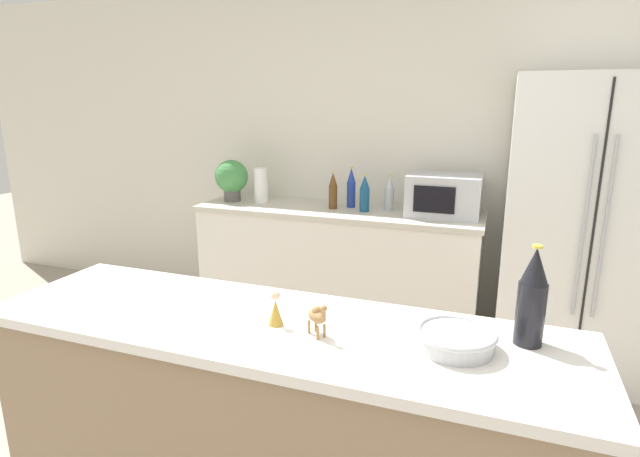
{
  "coord_description": "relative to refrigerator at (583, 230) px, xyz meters",
  "views": [
    {
      "loc": [
        0.79,
        -0.98,
        1.67
      ],
      "look_at": [
        -0.09,
        1.39,
        1.03
      ],
      "focal_mm": 28.0,
      "sensor_mm": 36.0,
      "label": 1
    }
  ],
  "objects": [
    {
      "name": "wall_back",
      "position": [
        -1.27,
        0.39,
        0.36
      ],
      "size": [
        8.0,
        0.06,
        2.55
      ],
      "color": "silver",
      "rests_on": "ground_plane"
    },
    {
      "name": "back_counter",
      "position": [
        -1.6,
        0.06,
        -0.45
      ],
      "size": [
        2.07,
        0.63,
        0.92
      ],
      "color": "silver",
      "rests_on": "ground_plane"
    },
    {
      "name": "refrigerator",
      "position": [
        0.0,
        0.0,
        0.0
      ],
      "size": [
        0.91,
        0.72,
        1.83
      ],
      "color": "white",
      "rests_on": "ground_plane"
    },
    {
      "name": "bar_counter",
      "position": [
        -1.15,
        -1.95,
        -0.43
      ],
      "size": [
        2.0,
        0.57,
        0.97
      ],
      "color": "#8C7256",
      "rests_on": "ground_plane"
    },
    {
      "name": "potted_plant",
      "position": [
        -2.46,
        0.04,
        0.18
      ],
      "size": [
        0.25,
        0.25,
        0.32
      ],
      "color": "#595451",
      "rests_on": "back_counter"
    },
    {
      "name": "paper_towel_roll",
      "position": [
        -2.22,
        0.07,
        0.14
      ],
      "size": [
        0.1,
        0.1,
        0.26
      ],
      "color": "white",
      "rests_on": "back_counter"
    },
    {
      "name": "microwave",
      "position": [
        -0.85,
        0.08,
        0.15
      ],
      "size": [
        0.48,
        0.37,
        0.28
      ],
      "color": "#B2B5BA",
      "rests_on": "back_counter"
    },
    {
      "name": "back_bottle_0",
      "position": [
        -1.39,
        0.03,
        0.13
      ],
      "size": [
        0.07,
        0.07,
        0.27
      ],
      "color": "navy",
      "rests_on": "back_counter"
    },
    {
      "name": "back_bottle_1",
      "position": [
        -1.52,
        0.13,
        0.15
      ],
      "size": [
        0.06,
        0.06,
        0.3
      ],
      "color": "navy",
      "rests_on": "back_counter"
    },
    {
      "name": "back_bottle_2",
      "position": [
        -1.63,
        0.04,
        0.13
      ],
      "size": [
        0.06,
        0.06,
        0.27
      ],
      "color": "brown",
      "rests_on": "back_counter"
    },
    {
      "name": "back_bottle_3",
      "position": [
        -1.24,
        0.14,
        0.13
      ],
      "size": [
        0.07,
        0.07,
        0.26
      ],
      "color": "#B2B7BC",
      "rests_on": "back_counter"
    },
    {
      "name": "wine_bottle",
      "position": [
        -0.37,
        -1.82,
        0.2
      ],
      "size": [
        0.08,
        0.08,
        0.31
      ],
      "color": "black",
      "rests_on": "bar_counter"
    },
    {
      "name": "fruit_bowl",
      "position": [
        -0.57,
        -1.93,
        0.09
      ],
      "size": [
        0.24,
        0.24,
        0.06
      ],
      "color": "#B7BABF",
      "rests_on": "bar_counter"
    },
    {
      "name": "camel_figurine",
      "position": [
        -0.98,
        -1.99,
        0.12
      ],
      "size": [
        0.09,
        0.08,
        0.12
      ],
      "color": "olive",
      "rests_on": "bar_counter"
    },
    {
      "name": "wise_man_figurine_blue",
      "position": [
        -1.14,
        -1.96,
        0.1
      ],
      "size": [
        0.05,
        0.05,
        0.12
      ],
      "color": "#B28933",
      "rests_on": "bar_counter"
    }
  ]
}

